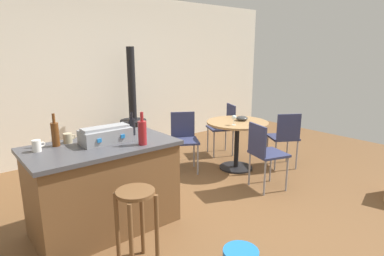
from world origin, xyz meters
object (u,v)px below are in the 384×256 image
at_px(dining_table, 237,133).
at_px(cup_1, 68,138).
at_px(bottle_1, 142,132).
at_px(cup_0, 37,146).
at_px(bottle_2, 55,134).
at_px(folding_chair_right, 285,135).
at_px(folding_chair_far, 184,137).
at_px(folding_chair_near, 224,125).
at_px(folding_chair_left, 264,151).
at_px(wooden_stool, 136,213).
at_px(bottle_0, 132,126).
at_px(kitchen_island, 104,186).
at_px(wood_stove, 134,129).
at_px(toolbox, 106,135).
at_px(serving_bowl, 242,118).
at_px(wine_glass, 234,118).

bearing_deg(dining_table, cup_1, -178.25).
bearing_deg(bottle_1, dining_table, 16.61).
bearing_deg(dining_table, cup_0, -176.37).
bearing_deg(bottle_2, cup_1, 16.91).
height_order(folding_chair_right, bottle_1, bottle_1).
bearing_deg(folding_chair_far, folding_chair_near, 9.74).
relative_size(folding_chair_left, folding_chair_right, 1.01).
relative_size(wooden_stool, bottle_0, 2.78).
distance_m(kitchen_island, folding_chair_near, 2.80).
distance_m(folding_chair_far, folding_chair_left, 1.26).
height_order(kitchen_island, cup_1, cup_1).
relative_size(folding_chair_left, cup_1, 7.13).
bearing_deg(folding_chair_near, folding_chair_far, -170.26).
bearing_deg(bottle_0, bottle_1, -104.34).
bearing_deg(folding_chair_far, wood_stove, 101.91).
height_order(folding_chair_right, cup_0, cup_0).
distance_m(cup_0, cup_1, 0.32).
bearing_deg(folding_chair_near, wooden_stool, -147.63).
xyz_separation_m(folding_chair_left, folding_chair_right, (0.87, 0.31, -0.01)).
bearing_deg(wooden_stool, cup_0, 118.64).
bearing_deg(toolbox, folding_chair_left, -13.19).
bearing_deg(cup_1, bottle_1, -43.37).
height_order(folding_chair_far, bottle_2, bottle_2).
distance_m(wooden_stool, bottle_1, 0.80).
bearing_deg(serving_bowl, folding_chair_near, 67.88).
bearing_deg(cup_0, bottle_1, -25.75).
relative_size(folding_chair_left, bottle_1, 2.74).
height_order(dining_table, cup_0, cup_0).
bearing_deg(bottle_1, folding_chair_left, -5.47).
height_order(dining_table, wine_glass, wine_glass).
distance_m(wood_stove, bottle_2, 2.48).
relative_size(wooden_stool, bottle_2, 2.16).
bearing_deg(wood_stove, wine_glass, -67.99).
bearing_deg(cup_1, serving_bowl, 1.91).
xyz_separation_m(dining_table, bottle_0, (-1.86, -0.20, 0.42)).
distance_m(folding_chair_right, wood_stove, 2.49).
relative_size(kitchen_island, folding_chair_near, 1.62).
relative_size(cup_1, serving_bowl, 0.68).
bearing_deg(toolbox, bottle_0, 16.16).
distance_m(folding_chair_near, bottle_2, 3.11).
distance_m(dining_table, toolbox, 2.26).
relative_size(bottle_0, cup_1, 1.99).
xyz_separation_m(folding_chair_near, folding_chair_right, (0.22, -1.07, -0.00)).
distance_m(wood_stove, serving_bowl, 1.87).
bearing_deg(bottle_1, wood_stove, 63.51).
distance_m(folding_chair_left, cup_0, 2.61).
bearing_deg(wooden_stool, bottle_0, 62.10).
height_order(wood_stove, toolbox, wood_stove).
relative_size(folding_chair_near, cup_1, 7.08).
distance_m(wooden_stool, cup_0, 1.11).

